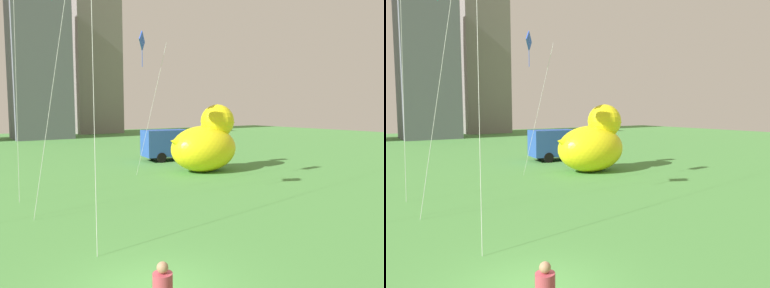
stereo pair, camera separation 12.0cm
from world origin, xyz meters
The scene contains 3 objects.
giant_inflatable_duck centered at (12.03, 14.23, 2.18)m, with size 6.18×3.97×5.13m.
box_truck centered at (12.84, 20.88, 1.44)m, with size 5.81×2.92×2.85m.
kite_blue centered at (6.69, 14.06, 8.88)m, with size 2.16×2.21×9.88m.
Camera 2 is at (-3.95, -8.00, 4.77)m, focal length 33.67 mm.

